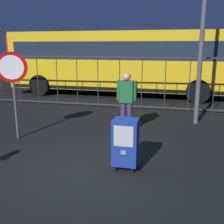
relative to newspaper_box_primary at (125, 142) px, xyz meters
name	(u,v)px	position (x,y,z in m)	size (l,w,h in m)	color
ground_plane	(83,170)	(-0.80, -0.21, -0.57)	(60.00, 60.00, 0.00)	black
newspaper_box_primary	(125,142)	(0.00, 0.00, 0.00)	(0.48, 0.42, 1.02)	black
stop_sign	(13,77)	(-3.10, 1.18, 1.03)	(0.71, 0.31, 2.23)	#4C4F54
pedestrian	(126,99)	(-0.42, 2.36, 0.38)	(0.55, 0.22, 1.67)	#382D51
fence_barrier	(131,82)	(-0.80, 5.29, 0.45)	(18.03, 0.04, 2.00)	#2D2D33
bus_near	(120,60)	(-1.86, 8.29, 1.14)	(10.54, 2.91, 3.00)	gold
bus_far	(91,56)	(-4.44, 11.87, 1.14)	(10.62, 3.22, 3.00)	red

